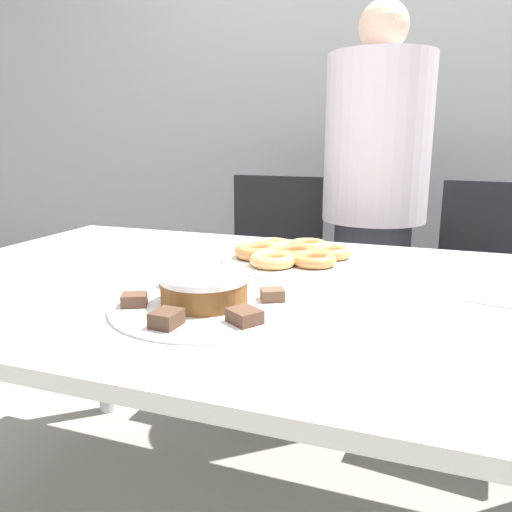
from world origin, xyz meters
The scene contains 22 objects.
wall_back centered at (0.00, 1.62, 1.30)m, with size 8.00×0.05×2.60m.
table centered at (0.00, 0.00, 0.67)m, with size 1.67×1.05×0.74m.
person_standing centered at (0.18, 0.90, 0.80)m, with size 0.39×0.39×1.54m.
office_chair_left centered at (-0.24, 0.86, 0.44)m, with size 0.45×0.45×0.91m.
office_chair_right centered at (0.61, 0.86, 0.44)m, with size 0.48×0.48×0.91m.
plate_cake centered at (-0.02, -0.19, 0.75)m, with size 0.37×0.37×0.01m.
plate_donuts centered at (0.05, 0.23, 0.75)m, with size 0.39×0.39×0.01m.
frosted_cake centered at (-0.02, -0.19, 0.78)m, with size 0.17×0.17×0.06m.
lamington_0 centered at (-0.13, -0.12, 0.76)m, with size 0.06×0.06×0.02m.
lamington_1 centered at (-0.14, -0.25, 0.76)m, with size 0.06×0.06×0.02m.
lamington_2 centered at (-0.02, -0.33, 0.77)m, with size 0.05×0.06×0.03m.
lamington_3 centered at (0.10, -0.27, 0.76)m, with size 0.07×0.07×0.02m.
lamington_4 centered at (0.11, -0.13, 0.76)m, with size 0.06×0.05×0.02m.
lamington_5 centered at (-0.01, -0.06, 0.76)m, with size 0.05×0.06×0.02m.
donut_0 centered at (0.05, 0.23, 0.77)m, with size 0.12×0.12×0.03m.
donut_1 centered at (0.15, 0.27, 0.77)m, with size 0.11×0.11×0.03m.
donut_2 centered at (0.07, 0.34, 0.77)m, with size 0.11×0.11×0.03m.
donut_3 centered at (-0.03, 0.28, 0.77)m, with size 0.11×0.11×0.04m.
donut_4 centered at (-0.04, 0.20, 0.77)m, with size 0.12×0.12×0.04m.
donut_5 centered at (0.02, 0.13, 0.77)m, with size 0.12×0.12×0.03m.
donut_6 centered at (0.12, 0.17, 0.77)m, with size 0.12×0.12×0.03m.
napkin centered at (0.55, 0.05, 0.74)m, with size 0.17×0.15×0.01m.
Camera 1 is at (0.39, -1.04, 1.07)m, focal length 35.00 mm.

